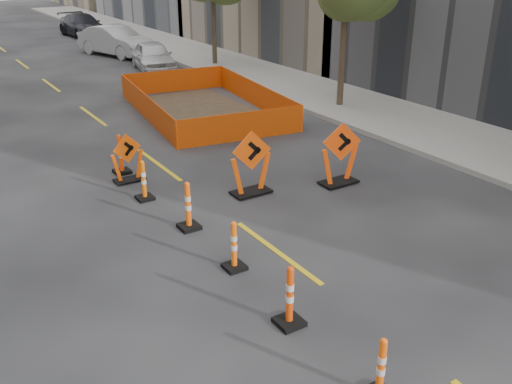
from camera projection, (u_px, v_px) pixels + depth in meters
ground_plane at (426, 361)px, 8.57m from camera, size 140.00×140.00×0.00m
sidewalk_right at (351, 104)px, 22.27m from camera, size 4.00×90.00×0.15m
channelizer_2 at (381, 368)px, 7.71m from camera, size 0.39×0.39×0.99m
channelizer_3 at (290, 296)px, 9.20m from camera, size 0.43×0.43×1.10m
channelizer_4 at (234, 245)px, 10.85m from camera, size 0.40×0.40×1.02m
channelizer_5 at (188, 206)px, 12.40m from camera, size 0.44×0.44×1.11m
channelizer_6 at (144, 180)px, 13.87m from camera, size 0.40×0.40×1.02m
channelizer_7 at (120, 154)px, 15.49m from camera, size 0.43×0.43×1.10m
chevron_sign_left at (127, 158)px, 14.91m from camera, size 0.95×0.65×1.32m
chevron_sign_center at (251, 163)px, 14.07m from camera, size 1.22×0.88×1.66m
chevron_sign_right at (340, 154)px, 14.67m from camera, size 1.29×1.04×1.67m
safety_fence at (203, 100)px, 21.25m from camera, size 5.33×7.94×0.93m
parked_car_near at (153, 56)px, 28.35m from camera, size 2.50×4.48×1.44m
parked_car_mid at (116, 41)px, 32.31m from camera, size 3.24×5.27×1.64m
parked_car_far at (83, 25)px, 39.17m from camera, size 2.38×5.27×1.50m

